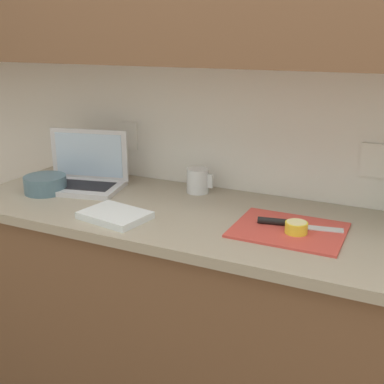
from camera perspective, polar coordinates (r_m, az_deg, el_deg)
name	(u,v)px	position (r m, az deg, el deg)	size (l,w,h in m)	color
wall_back	(316,23)	(1.71, 14.51, 18.86)	(5.20, 0.38, 2.60)	white
counter_unit	(283,347)	(1.81, 10.78, -17.59)	(2.42, 0.62, 0.92)	brown
laptop	(84,174)	(2.02, -12.69, 2.11)	(0.37, 0.28, 0.23)	silver
cutting_board	(289,230)	(1.57, 11.38, -4.44)	(0.35, 0.28, 0.01)	#D1473D
knife	(285,223)	(1.59, 10.97, -3.63)	(0.27, 0.08, 0.02)	silver
lemon_half_cut	(296,227)	(1.54, 12.25, -4.11)	(0.07, 0.07, 0.04)	yellow
measuring_cup	(198,181)	(1.90, 0.71, 1.36)	(0.11, 0.09, 0.10)	silver
bowl_white	(45,184)	(1.99, -16.98, 0.90)	(0.16, 0.16, 0.07)	slate
dish_towel	(115,215)	(1.66, -9.11, -2.74)	(0.22, 0.16, 0.02)	white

